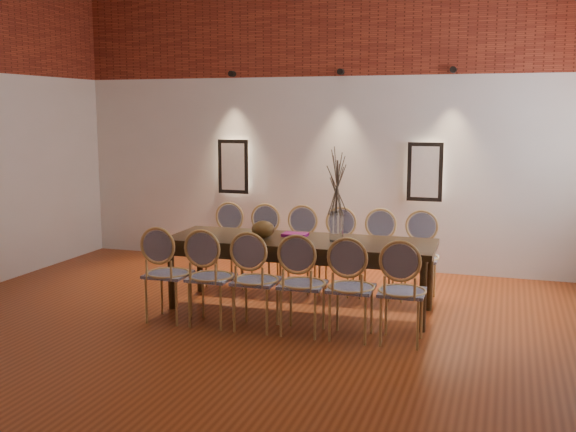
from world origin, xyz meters
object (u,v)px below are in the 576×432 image
(chair_near_c, at_px, (256,281))
(chair_far_c, at_px, (298,251))
(chair_near_a, at_px, (168,274))
(dining_table, at_px, (300,274))
(chair_near_f, at_px, (402,292))
(vase, at_px, (336,227))
(chair_far_d, at_px, (337,253))
(chair_near_b, at_px, (211,277))
(chair_far_e, at_px, (377,255))
(chair_near_e, at_px, (351,288))
(book, at_px, (295,235))
(chair_far_a, at_px, (224,246))
(bowl, at_px, (263,229))
(chair_far_f, at_px, (419,258))
(chair_far_b, at_px, (260,248))
(chair_near_d, at_px, (303,284))

(chair_near_c, height_order, chair_far_c, same)
(chair_near_a, relative_size, chair_near_c, 1.00)
(dining_table, distance_m, chair_near_c, 0.76)
(chair_near_f, distance_m, vase, 1.14)
(chair_near_a, relative_size, chair_far_d, 1.00)
(chair_near_b, bearing_deg, chair_far_e, 46.39)
(chair_near_e, height_order, chair_far_e, same)
(chair_near_c, xyz_separation_m, chair_near_e, (0.92, 0.02, 0.00))
(dining_table, xyz_separation_m, book, (-0.10, 0.14, 0.39))
(chair_far_a, bearing_deg, chair_far_e, 180.00)
(chair_far_c, bearing_deg, bowl, 78.47)
(chair_far_e, bearing_deg, bowl, 35.70)
(chair_near_a, distance_m, chair_far_c, 1.71)
(chair_near_f, distance_m, chair_far_f, 1.44)
(chair_near_b, relative_size, chair_near_f, 1.00)
(chair_near_e, relative_size, chair_far_f, 1.00)
(bowl, bearing_deg, chair_far_b, 112.71)
(chair_far_b, xyz_separation_m, chair_far_d, (0.92, 0.02, 0.00))
(chair_near_b, bearing_deg, chair_far_b, 90.00)
(chair_near_f, xyz_separation_m, chair_far_c, (-1.41, 1.41, 0.00))
(chair_far_b, xyz_separation_m, chair_far_f, (1.83, 0.05, 0.00))
(chair_far_b, bearing_deg, chair_near_d, 122.41)
(chair_far_f, bearing_deg, book, 24.83)
(chair_near_c, bearing_deg, chair_far_a, 122.41)
(chair_near_a, relative_size, chair_near_b, 1.00)
(chair_near_d, distance_m, chair_far_a, 1.99)
(chair_far_c, bearing_deg, chair_far_e, 180.00)
(chair_near_a, distance_m, chair_near_f, 2.29)
(chair_far_e, distance_m, chair_far_f, 0.46)
(chair_near_b, height_order, book, chair_near_b)
(chair_far_b, distance_m, book, 0.88)
(chair_far_b, height_order, vase, vase)
(book, bearing_deg, chair_near_f, -33.56)
(chair_near_c, relative_size, bowl, 3.92)
(chair_near_b, bearing_deg, chair_near_d, 0.00)
(chair_near_a, xyz_separation_m, bowl, (0.74, 0.69, 0.37))
(chair_far_d, bearing_deg, book, 60.47)
(chair_near_d, xyz_separation_m, chair_far_f, (0.88, 1.47, 0.00))
(chair_near_b, relative_size, chair_near_c, 1.00)
(chair_near_b, distance_m, chair_far_e, 1.99)
(vase, height_order, bowl, vase)
(dining_table, xyz_separation_m, chair_far_f, (1.13, 0.75, 0.09))
(dining_table, bearing_deg, chair_near_a, -147.79)
(chair_near_a, xyz_separation_m, chair_far_f, (2.26, 1.50, 0.00))
(chair_near_f, bearing_deg, chair_near_d, 180.00)
(chair_far_b, relative_size, vase, 3.13)
(chair_near_d, height_order, vase, vase)
(chair_far_a, height_order, chair_far_e, same)
(chair_near_f, height_order, book, chair_near_f)
(chair_far_a, xyz_separation_m, vase, (1.55, -0.68, 0.43))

